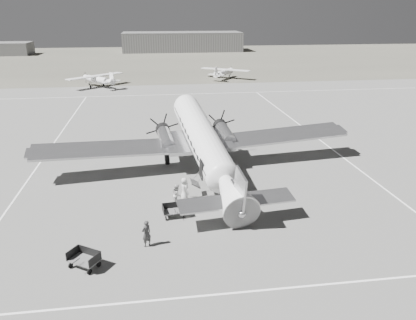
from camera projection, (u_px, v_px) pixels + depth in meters
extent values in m
plane|color=slate|center=(237.00, 184.00, 34.74)|extent=(260.00, 260.00, 0.00)
cube|color=white|center=(291.00, 288.00, 21.74)|extent=(60.00, 0.15, 0.01)
cube|color=white|center=(368.00, 176.00, 36.30)|extent=(0.15, 80.00, 0.01)
cube|color=white|center=(46.00, 155.00, 41.67)|extent=(0.15, 60.00, 0.01)
cube|color=white|center=(191.00, 94.00, 71.87)|extent=(90.00, 0.15, 0.01)
cube|color=#5B584C|center=(173.00, 59.00, 122.94)|extent=(260.00, 90.00, 0.01)
cube|color=slate|center=(182.00, 43.00, 145.76)|extent=(42.00, 14.00, 6.00)
cube|color=#585858|center=(182.00, 33.00, 144.61)|extent=(42.00, 14.00, 0.60)
cube|color=#585858|center=(2.00, 49.00, 133.62)|extent=(18.00, 10.00, 4.00)
imported|color=#303030|center=(146.00, 233.00, 25.30)|extent=(0.78, 0.73, 1.79)
imported|color=#B1B1AF|center=(177.00, 195.00, 30.69)|extent=(0.78, 0.93, 1.72)
imported|color=#BCBCBA|center=(184.00, 189.00, 31.47)|extent=(0.87, 1.06, 1.87)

